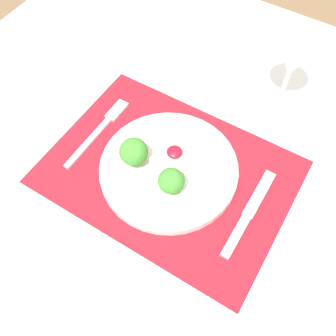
{
  "coord_description": "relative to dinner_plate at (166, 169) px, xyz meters",
  "views": [
    {
      "loc": [
        0.21,
        -0.34,
        1.41
      ],
      "look_at": [
        0.0,
        -0.0,
        0.79
      ],
      "focal_mm": 42.0,
      "sensor_mm": 36.0,
      "label": 1
    }
  ],
  "objects": [
    {
      "name": "knife",
      "position": [
        0.17,
        -0.01,
        -0.01
      ],
      "size": [
        0.02,
        0.2,
        0.01
      ],
      "rotation": [
        0.0,
        0.0,
        0.02
      ],
      "color": "#B2B2B7",
      "rests_on": "placemat"
    },
    {
      "name": "dinner_plate",
      "position": [
        0.0,
        0.0,
        0.0
      ],
      "size": [
        0.26,
        0.26,
        0.08
      ],
      "color": "silver",
      "rests_on": "placemat"
    },
    {
      "name": "spoon",
      "position": [
        0.06,
        0.2,
        -0.01
      ],
      "size": [
        0.18,
        0.04,
        0.01
      ],
      "rotation": [
        0.0,
        0.0,
        0.02
      ],
      "color": "#B2B2B7",
      "rests_on": "dining_table"
    },
    {
      "name": "placemat",
      "position": [
        0.0,
        0.01,
        -0.02
      ],
      "size": [
        0.46,
        0.33,
        0.0
      ],
      "primitive_type": "cube",
      "color": "maroon",
      "rests_on": "dining_table"
    },
    {
      "name": "dining_table",
      "position": [
        0.0,
        0.01,
        -0.11
      ],
      "size": [
        1.2,
        1.17,
        0.76
      ],
      "color": "white",
      "rests_on": "ground_plane"
    },
    {
      "name": "ground_plane",
      "position": [
        0.0,
        0.01,
        -0.78
      ],
      "size": [
        8.0,
        8.0,
        0.0
      ],
      "primitive_type": "plane",
      "color": "brown"
    },
    {
      "name": "wine_glass_near",
      "position": [
        0.11,
        0.27,
        0.11
      ],
      "size": [
        0.09,
        0.09,
        0.18
      ],
      "color": "white",
      "rests_on": "dining_table"
    },
    {
      "name": "fork",
      "position": [
        -0.17,
        0.02,
        -0.01
      ],
      "size": [
        0.02,
        0.2,
        0.01
      ],
      "rotation": [
        0.0,
        0.0,
        0.02
      ],
      "color": "#B2B2B7",
      "rests_on": "placemat"
    }
  ]
}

